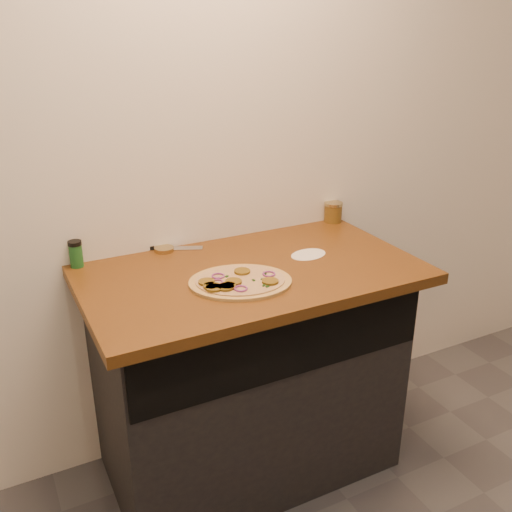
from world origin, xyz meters
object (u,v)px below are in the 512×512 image
salsa_jar (333,212)px  spice_shaker (76,254)px  pizza (239,282)px  chefs_knife (157,248)px

salsa_jar → spice_shaker: bearing=180.0°
pizza → salsa_jar: 0.76m
pizza → spice_shaker: (-0.46, 0.40, 0.04)m
spice_shaker → chefs_knife: bearing=5.5°
salsa_jar → spice_shaker: spice_shaker is taller
chefs_knife → spice_shaker: spice_shaker is taller
chefs_knife → salsa_jar: 0.79m
pizza → spice_shaker: size_ratio=4.47×
pizza → chefs_knife: bearing=109.4°
spice_shaker → salsa_jar: bearing=-0.0°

